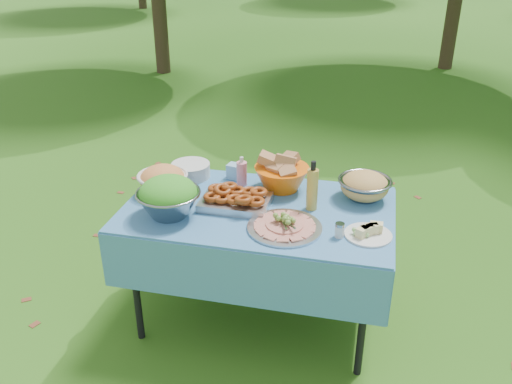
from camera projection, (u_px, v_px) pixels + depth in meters
ground at (258, 317)px, 3.30m from camera, size 80.00×80.00×0.00m
picnic_table at (258, 266)px, 3.13m from camera, size 1.46×0.86×0.76m
salad_bowl at (168, 197)px, 2.84m from camera, size 0.40×0.40×0.22m
pasta_bowl_white at (163, 179)px, 3.10m from camera, size 0.37×0.37×0.16m
plate_stack at (191, 170)px, 3.31m from camera, size 0.31×0.31×0.09m
wipes_box at (236, 171)px, 3.29m from camera, size 0.11×0.09×0.09m
sanitizer_bottle at (242, 171)px, 3.18m from camera, size 0.08×0.08×0.18m
bread_bowl at (282, 172)px, 3.13m from camera, size 0.42×0.42×0.21m
pasta_bowl_steel at (365, 185)px, 3.03m from camera, size 0.36×0.36×0.16m
fried_tray at (235, 199)px, 2.96m from camera, size 0.37×0.26×0.09m
charcuterie_platter at (285, 221)px, 2.74m from camera, size 0.42×0.42×0.09m
oil_bottle at (312, 186)px, 2.89m from camera, size 0.07×0.07×0.28m
cheese_plate at (369, 230)px, 2.68m from camera, size 0.30×0.30×0.06m
shaker at (340, 230)px, 2.67m from camera, size 0.05×0.05×0.08m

